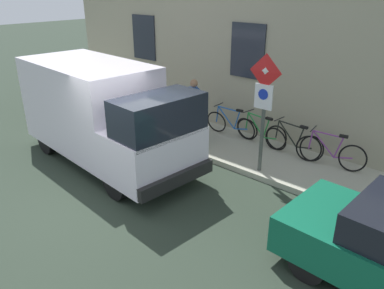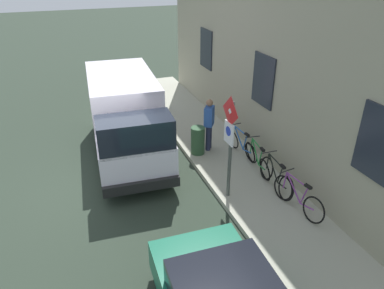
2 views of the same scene
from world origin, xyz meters
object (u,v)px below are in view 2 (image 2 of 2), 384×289
Objects in this scene: litter_bin at (198,140)px; sign_post_stacked at (230,135)px; delivery_van at (126,116)px; bicycle_green at (257,159)px; bicycle_black at (276,176)px; bicycle_blue at (241,144)px; pedestrian at (209,123)px; bicycle_purple at (298,197)px.

sign_post_stacked is at bearing -93.28° from litter_bin.
delivery_van is 6.07× the size of litter_bin.
bicycle_green is at bearing 55.97° from delivery_van.
delivery_van is (-1.90, 3.42, -0.60)m from sign_post_stacked.
delivery_van is at bearing 58.45° from bicycle_green.
bicycle_green is 2.03m from litter_bin.
bicycle_black is at bearing -173.43° from bicycle_green.
bicycle_blue is at bearing 68.27° from delivery_van.
bicycle_black is (1.38, -0.15, -1.42)m from sign_post_stacked.
sign_post_stacked is at bearing 33.19° from delivery_van.
bicycle_blue is (-0.00, 0.99, 0.00)m from bicycle_green.
bicycle_green is at bearing -52.06° from litter_bin.
pedestrian is at bearing 19.46° from bicycle_black.
pedestrian reaches higher than bicycle_blue.
bicycle_purple is 1.00× the size of bicycle_black.
bicycle_purple is 1.00× the size of bicycle_green.
bicycle_purple is 1.00× the size of bicycle_blue.
sign_post_stacked is at bearing 86.91° from bicycle_black.
bicycle_purple is 0.99m from bicycle_black.
litter_bin is at bearing -126.17° from pedestrian.
bicycle_purple is (1.38, -1.14, -1.42)m from sign_post_stacked.
sign_post_stacked is 1.55× the size of bicycle_blue.
litter_bin is at bearing 10.78° from bicycle_purple.
delivery_van reaches higher than bicycle_green.
pedestrian is (-0.81, 2.73, 0.56)m from bicycle_black.
bicycle_purple and bicycle_green have the same top height.
bicycle_purple is at bearing -70.83° from litter_bin.
bicycle_blue is (-0.00, 1.98, 0.00)m from bicycle_black.
sign_post_stacked reaches higher than bicycle_purple.
bicycle_black is 1.91× the size of litter_bin.
bicycle_purple is 3.79m from litter_bin.
litter_bin is (-1.24, 1.60, 0.08)m from bicycle_green.
bicycle_purple is 0.99× the size of pedestrian.
sign_post_stacked is 2.79m from litter_bin.
bicycle_green is at bearing 175.43° from bicycle_blue.
bicycle_purple is at bearing 175.34° from bicycle_blue.
bicycle_black is at bearing 175.38° from bicycle_blue.
bicycle_purple is 2.97m from bicycle_blue.
pedestrian is at bearing 31.47° from bicycle_green.
delivery_van is at bearing 59.50° from bicycle_blue.
bicycle_blue is at bearing -8.39° from bicycle_purple.
sign_post_stacked reaches higher than bicycle_black.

